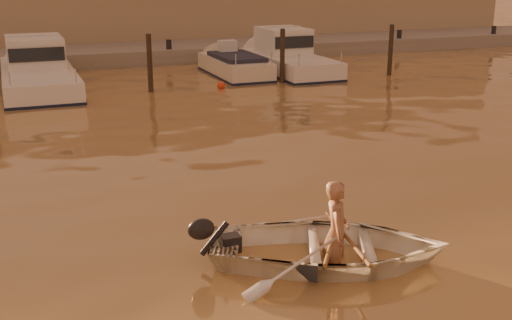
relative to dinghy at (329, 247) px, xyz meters
name	(u,v)px	position (x,y,z in m)	size (l,w,h in m)	color
ground_plane	(351,245)	(0.63, 0.43, -0.25)	(160.00, 160.00, 0.00)	#94643B
dinghy	(329,247)	(0.00, 0.00, 0.00)	(2.52, 3.53, 0.73)	white
person	(336,232)	(0.09, -0.04, 0.25)	(0.58, 0.38, 1.59)	#9A684D
outboard_motor	(229,244)	(-1.37, 0.60, 0.03)	(0.90, 0.40, 0.70)	black
oar_port	(346,237)	(0.23, -0.10, 0.17)	(0.06, 0.06, 2.10)	brown
oar_starboard	(333,237)	(0.05, -0.02, 0.17)	(0.06, 0.06, 2.10)	brown
moored_boat_2	(38,71)	(-3.18, 16.43, 0.38)	(2.43, 8.10, 1.75)	white
moored_boat_3	(235,70)	(4.32, 16.43, -0.02)	(1.77, 5.22, 0.95)	beige
moored_boat_4	(289,57)	(6.68, 16.43, 0.38)	(2.19, 6.77, 1.75)	white
piling_2	(150,66)	(0.43, 14.23, 0.65)	(0.18, 0.18, 2.20)	#2D2319
piling_3	(282,59)	(5.43, 14.23, 0.65)	(0.18, 0.18, 2.20)	#2D2319
piling_4	(390,53)	(10.13, 14.23, 0.65)	(0.18, 0.18, 2.20)	#2D2319
fender_c	(83,97)	(-1.98, 13.58, -0.15)	(0.30, 0.30, 0.30)	silver
fender_d	(221,85)	(2.93, 13.98, -0.15)	(0.30, 0.30, 0.30)	red
fender_e	(338,78)	(7.53, 13.75, -0.15)	(0.30, 0.30, 0.30)	silver
quay	(119,58)	(0.63, 21.93, -0.10)	(52.00, 4.00, 1.00)	gray
waterfront_building	(98,1)	(0.63, 27.43, 2.15)	(46.00, 7.00, 4.80)	#9E8466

